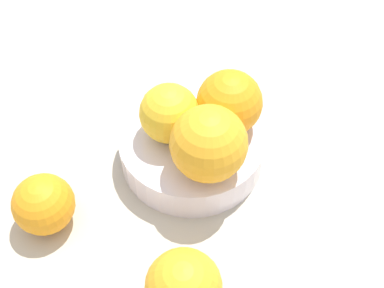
{
  "coord_description": "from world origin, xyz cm",
  "views": [
    {
      "loc": [
        -11.8,
        -31.25,
        44.61
      ],
      "look_at": [
        0.0,
        0.0,
        2.37
      ],
      "focal_mm": 46.02,
      "sensor_mm": 36.0,
      "label": 1
    }
  ],
  "objects": [
    {
      "name": "ground_plane",
      "position": [
        0.0,
        0.0,
        -1.0
      ],
      "size": [
        110.0,
        110.0,
        2.0
      ],
      "primitive_type": "cube",
      "color": "#BCB29E"
    },
    {
      "name": "orange_loose_0",
      "position": [
        -16.51,
        -2.43,
        3.08
      ],
      "size": [
        6.15,
        6.15,
        6.15
      ],
      "primitive_type": "sphere",
      "color": "orange",
      "rests_on": "ground_plane"
    },
    {
      "name": "orange_in_bowl_1",
      "position": [
        4.13,
        0.2,
        7.41
      ],
      "size": [
        6.93,
        6.93,
        6.93
      ],
      "primitive_type": "sphere",
      "color": "orange",
      "rests_on": "fruit_bowl"
    },
    {
      "name": "orange_in_bowl_2",
      "position": [
        -0.13,
        -4.52,
        7.76
      ],
      "size": [
        7.63,
        7.63,
        7.63
      ],
      "primitive_type": "sphere",
      "color": "#F9A823",
      "rests_on": "fruit_bowl"
    },
    {
      "name": "fruit_bowl",
      "position": [
        0.0,
        0.0,
        1.87
      ],
      "size": [
        15.92,
        15.92,
        3.95
      ],
      "color": "silver",
      "rests_on": "ground_plane"
    },
    {
      "name": "orange_loose_1",
      "position": [
        -6.58,
        -15.33,
        3.42
      ],
      "size": [
        6.84,
        6.84,
        6.84
      ],
      "primitive_type": "sphere",
      "color": "#F9A823",
      "rests_on": "ground_plane"
    },
    {
      "name": "orange_in_bowl_0",
      "position": [
        -2.07,
        1.06,
        7.09
      ],
      "size": [
        6.29,
        6.29,
        6.29
      ],
      "primitive_type": "sphere",
      "color": "yellow",
      "rests_on": "fruit_bowl"
    }
  ]
}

